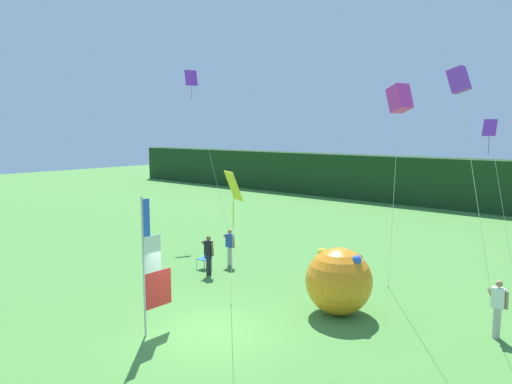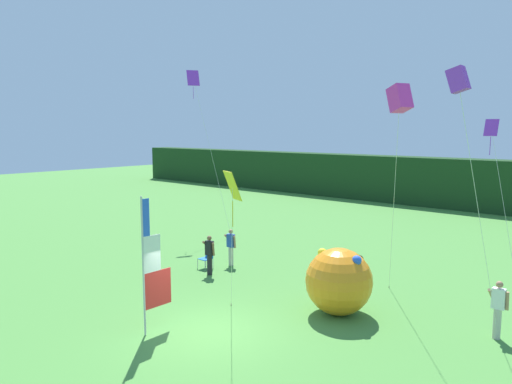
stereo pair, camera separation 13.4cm
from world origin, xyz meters
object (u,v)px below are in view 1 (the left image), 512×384
object	(u,v)px
kite_purple_diamond_0	(193,86)
person_far_left	(209,254)
folding_chair	(206,257)
kite_purple_diamond_2	(491,140)
banner_flag	(152,268)
person_mid_field	(498,307)
kite_yellow_diamond_1	(233,193)
kite_magenta_box_4	(400,99)
inflatable_balloon	(339,281)
person_near_banner	(230,246)
kite_purple_box_3	(459,82)

from	to	relation	value
kite_purple_diamond_0	person_far_left	bearing A→B (deg)	-38.34
folding_chair	kite_purple_diamond_2	bearing A→B (deg)	27.56
person_far_left	kite_purple_diamond_0	distance (m)	11.85
folding_chair	banner_flag	bearing A→B (deg)	-56.52
person_mid_field	person_far_left	bearing A→B (deg)	-173.49
person_far_left	kite_yellow_diamond_1	distance (m)	7.80
person_mid_field	folding_chair	bearing A→B (deg)	-176.94
person_mid_field	person_far_left	xyz separation A→B (m)	(-10.94, -1.25, -0.03)
banner_flag	kite_magenta_box_4	xyz separation A→B (m)	(5.01, 5.68, 5.02)
person_mid_field	inflatable_balloon	bearing A→B (deg)	-162.74
kite_purple_diamond_0	kite_magenta_box_4	bearing A→B (deg)	-18.48
person_near_banner	person_far_left	xyz separation A→B (m)	(0.32, -1.62, 0.01)
person_mid_field	inflatable_balloon	xyz separation A→B (m)	(-4.53, -1.41, 0.19)
person_near_banner	kite_purple_diamond_2	world-z (taller)	kite_purple_diamond_2
person_near_banner	kite_magenta_box_4	world-z (taller)	kite_magenta_box_4
banner_flag	folding_chair	xyz separation A→B (m)	(-3.81, 5.76, -1.50)
banner_flag	kite_magenta_box_4	world-z (taller)	kite_magenta_box_4
kite_purple_diamond_2	person_near_banner	bearing A→B (deg)	-155.97
banner_flag	kite_purple_diamond_2	xyz separation A→B (m)	(6.29, 11.03, 3.72)
person_far_left	banner_flag	bearing A→B (deg)	-59.93
folding_chair	kite_magenta_box_4	world-z (taller)	kite_magenta_box_4
banner_flag	person_near_banner	bearing A→B (deg)	115.97
kite_purple_box_3	person_mid_field	bearing A→B (deg)	78.48
kite_purple_diamond_2	person_far_left	bearing A→B (deg)	-147.56
person_far_left	folding_chair	xyz separation A→B (m)	(-0.83, 0.62, -0.39)
person_near_banner	kite_purple_diamond_2	xyz separation A→B (m)	(9.58, 4.27, 4.85)
kite_purple_diamond_0	kite_purple_diamond_2	distance (m)	16.55
folding_chair	kite_yellow_diamond_1	xyz separation A→B (m)	(6.35, -4.89, 3.87)
person_mid_field	kite_purple_diamond_0	world-z (taller)	kite_purple_diamond_0
person_mid_field	kite_yellow_diamond_1	size ratio (longest dim) A/B	0.35
banner_flag	person_mid_field	distance (m)	10.27
person_near_banner	kite_yellow_diamond_1	size ratio (longest dim) A/B	0.33
person_mid_field	kite_purple_box_3	world-z (taller)	kite_purple_box_3
person_far_left	folding_chair	size ratio (longest dim) A/B	1.89
inflatable_balloon	kite_magenta_box_4	world-z (taller)	kite_magenta_box_4
person_near_banner	kite_purple_diamond_0	distance (m)	10.99
person_near_banner	person_mid_field	xyz separation A→B (m)	(11.26, -0.37, 0.05)
kite_purple_diamond_2	kite_purple_box_3	distance (m)	7.58
banner_flag	kite_purple_box_3	world-z (taller)	kite_purple_box_3
banner_flag	inflatable_balloon	world-z (taller)	banner_flag
person_near_banner	kite_purple_box_3	bearing A→B (deg)	-16.02
folding_chair	kite_purple_diamond_2	world-z (taller)	kite_purple_diamond_2
kite_purple_diamond_0	kite_purple_box_3	distance (m)	18.82
inflatable_balloon	kite_magenta_box_4	size ratio (longest dim) A/B	0.30
inflatable_balloon	kite_yellow_diamond_1	bearing A→B (deg)	-102.37
kite_yellow_diamond_1	kite_magenta_box_4	distance (m)	6.01
person_far_left	kite_purple_diamond_2	size ratio (longest dim) A/B	0.26
kite_purple_diamond_0	kite_purple_diamond_2	size ratio (longest dim) A/B	1.47
banner_flag	kite_yellow_diamond_1	xyz separation A→B (m)	(2.54, 0.87, 2.38)
person_mid_field	person_far_left	size ratio (longest dim) A/B	1.03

